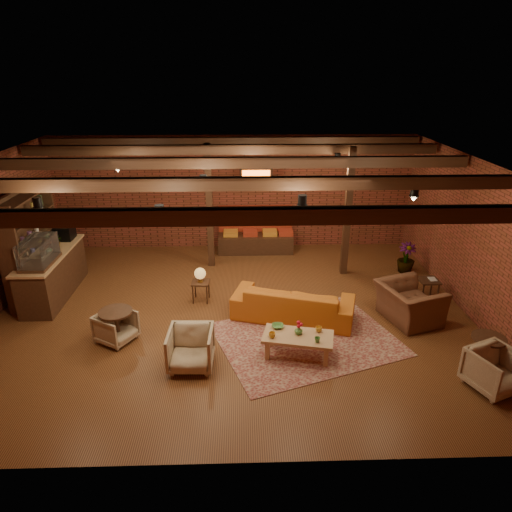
{
  "coord_description": "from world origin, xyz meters",
  "views": [
    {
      "loc": [
        0.24,
        -8.57,
        4.92
      ],
      "look_at": [
        0.51,
        0.2,
        1.25
      ],
      "focal_mm": 32.0,
      "sensor_mm": 36.0,
      "label": 1
    }
  ],
  "objects_px": {
    "round_table_left": "(117,321)",
    "armchair_a": "(116,326)",
    "side_table_book": "(429,281)",
    "armchair_b": "(191,347)",
    "plant_tall": "(410,229)",
    "coffee_table": "(297,337)",
    "round_table_right": "(487,348)",
    "armchair_right": "(409,297)",
    "side_table_lamp": "(200,276)",
    "sofa": "(293,302)",
    "armchair_far": "(495,368)"
  },
  "relations": [
    {
      "from": "round_table_left",
      "to": "armchair_a",
      "type": "relative_size",
      "value": 1.0
    },
    {
      "from": "side_table_book",
      "to": "armchair_b",
      "type": "bearing_deg",
      "value": -155.19
    },
    {
      "from": "round_table_left",
      "to": "plant_tall",
      "type": "bearing_deg",
      "value": 24.54
    },
    {
      "from": "coffee_table",
      "to": "side_table_book",
      "type": "xyz_separation_m",
      "value": [
        3.2,
        2.1,
        0.07
      ]
    },
    {
      "from": "side_table_book",
      "to": "round_table_right",
      "type": "bearing_deg",
      "value": -90.0
    },
    {
      "from": "armchair_right",
      "to": "side_table_book",
      "type": "height_order",
      "value": "armchair_right"
    },
    {
      "from": "side_table_lamp",
      "to": "round_table_right",
      "type": "height_order",
      "value": "side_table_lamp"
    },
    {
      "from": "round_table_left",
      "to": "side_table_book",
      "type": "relative_size",
      "value": 1.31
    },
    {
      "from": "sofa",
      "to": "plant_tall",
      "type": "distance_m",
      "value": 3.92
    },
    {
      "from": "side_table_lamp",
      "to": "armchair_right",
      "type": "bearing_deg",
      "value": -12.59
    },
    {
      "from": "side_table_lamp",
      "to": "side_table_book",
      "type": "height_order",
      "value": "side_table_lamp"
    },
    {
      "from": "coffee_table",
      "to": "armchair_far",
      "type": "relative_size",
      "value": 1.77
    },
    {
      "from": "armchair_right",
      "to": "armchair_b",
      "type": "bearing_deg",
      "value": 90.53
    },
    {
      "from": "armchair_a",
      "to": "plant_tall",
      "type": "distance_m",
      "value": 7.3
    },
    {
      "from": "round_table_left",
      "to": "armchair_far",
      "type": "distance_m",
      "value": 6.67
    },
    {
      "from": "armchair_a",
      "to": "sofa",
      "type": "bearing_deg",
      "value": -46.5
    },
    {
      "from": "sofa",
      "to": "side_table_lamp",
      "type": "bearing_deg",
      "value": -5.74
    },
    {
      "from": "side_table_lamp",
      "to": "armchair_right",
      "type": "distance_m",
      "value": 4.47
    },
    {
      "from": "armchair_a",
      "to": "plant_tall",
      "type": "relative_size",
      "value": 0.28
    },
    {
      "from": "armchair_a",
      "to": "round_table_right",
      "type": "bearing_deg",
      "value": -68.56
    },
    {
      "from": "sofa",
      "to": "side_table_book",
      "type": "height_order",
      "value": "sofa"
    },
    {
      "from": "sofa",
      "to": "armchair_far",
      "type": "height_order",
      "value": "armchair_far"
    },
    {
      "from": "side_table_lamp",
      "to": "armchair_b",
      "type": "height_order",
      "value": "side_table_lamp"
    },
    {
      "from": "side_table_lamp",
      "to": "armchair_a",
      "type": "distance_m",
      "value": 2.19
    },
    {
      "from": "armchair_b",
      "to": "side_table_book",
      "type": "xyz_separation_m",
      "value": [
        5.09,
        2.35,
        0.05
      ]
    },
    {
      "from": "sofa",
      "to": "round_table_left",
      "type": "distance_m",
      "value": 3.54
    },
    {
      "from": "coffee_table",
      "to": "armchair_right",
      "type": "relative_size",
      "value": 1.13
    },
    {
      "from": "round_table_left",
      "to": "armchair_far",
      "type": "height_order",
      "value": "armchair_far"
    },
    {
      "from": "sofa",
      "to": "armchair_far",
      "type": "relative_size",
      "value": 3.24
    },
    {
      "from": "side_table_lamp",
      "to": "coffee_table",
      "type": "bearing_deg",
      "value": -48.52
    },
    {
      "from": "round_table_left",
      "to": "armchair_b",
      "type": "distance_m",
      "value": 1.7
    },
    {
      "from": "armchair_a",
      "to": "armchair_far",
      "type": "relative_size",
      "value": 0.86
    },
    {
      "from": "sofa",
      "to": "round_table_left",
      "type": "bearing_deg",
      "value": 29.5
    },
    {
      "from": "armchair_right",
      "to": "side_table_book",
      "type": "bearing_deg",
      "value": -58.02
    },
    {
      "from": "armchair_b",
      "to": "plant_tall",
      "type": "xyz_separation_m",
      "value": [
        5.09,
        3.83,
        0.78
      ]
    },
    {
      "from": "round_table_right",
      "to": "plant_tall",
      "type": "distance_m",
      "value": 4.17
    },
    {
      "from": "armchair_b",
      "to": "round_table_right",
      "type": "bearing_deg",
      "value": -1.12
    },
    {
      "from": "side_table_lamp",
      "to": "armchair_right",
      "type": "xyz_separation_m",
      "value": [
        4.36,
        -0.98,
        -0.09
      ]
    },
    {
      "from": "armchair_a",
      "to": "side_table_book",
      "type": "distance_m",
      "value": 6.78
    },
    {
      "from": "side_table_book",
      "to": "coffee_table",
      "type": "bearing_deg",
      "value": -146.76
    },
    {
      "from": "plant_tall",
      "to": "round_table_right",
      "type": "bearing_deg",
      "value": -90.0
    },
    {
      "from": "side_table_lamp",
      "to": "armchair_a",
      "type": "relative_size",
      "value": 1.22
    },
    {
      "from": "sofa",
      "to": "armchair_b",
      "type": "height_order",
      "value": "armchair_b"
    },
    {
      "from": "armchair_b",
      "to": "armchair_a",
      "type": "bearing_deg",
      "value": 152.79
    },
    {
      "from": "side_table_lamp",
      "to": "plant_tall",
      "type": "relative_size",
      "value": 0.34
    },
    {
      "from": "side_table_lamp",
      "to": "side_table_book",
      "type": "bearing_deg",
      "value": -0.86
    },
    {
      "from": "round_table_left",
      "to": "round_table_right",
      "type": "distance_m",
      "value": 6.67
    },
    {
      "from": "coffee_table",
      "to": "side_table_lamp",
      "type": "distance_m",
      "value": 2.91
    },
    {
      "from": "side_table_book",
      "to": "sofa",
      "type": "bearing_deg",
      "value": -166.65
    },
    {
      "from": "side_table_lamp",
      "to": "armchair_right",
      "type": "relative_size",
      "value": 0.67
    }
  ]
}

